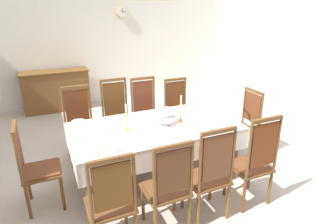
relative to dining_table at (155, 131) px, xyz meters
name	(u,v)px	position (x,y,z in m)	size (l,w,h in m)	color
ground	(151,172)	(0.00, 0.17, -0.72)	(6.82, 7.15, 0.04)	#BCB2A8
back_wall	(94,39)	(0.00, 3.79, 0.80)	(6.82, 0.08, 3.00)	silver
right_wall	(335,51)	(3.45, 0.17, 0.80)	(0.08, 7.15, 3.00)	silver
dining_table	(155,131)	(0.00, 0.00, 0.00)	(2.14, 1.14, 0.78)	brown
tablecloth	(155,130)	(0.00, 0.00, 0.01)	(2.16, 1.16, 0.29)	white
chair_south_a	(111,201)	(-0.83, -0.97, -0.15)	(0.44, 0.42, 1.07)	brown
chair_north_a	(80,124)	(-0.83, 0.98, -0.13)	(0.44, 0.42, 1.13)	brown
chair_south_b	(168,186)	(-0.26, -0.97, -0.15)	(0.44, 0.42, 1.07)	brown
chair_north_b	(117,117)	(-0.26, 0.98, -0.11)	(0.44, 0.42, 1.19)	brown
chair_south_c	(210,173)	(0.23, -0.98, -0.13)	(0.44, 0.42, 1.13)	brown
chair_north_c	(146,113)	(0.23, 0.98, -0.12)	(0.44, 0.42, 1.16)	brown
chair_south_d	(254,161)	(0.82, -0.98, -0.13)	(0.44, 0.42, 1.15)	brown
chair_north_d	(178,110)	(0.82, 0.98, -0.15)	(0.44, 0.42, 1.08)	brown
chair_head_west	(34,166)	(-1.47, 0.00, -0.15)	(0.42, 0.44, 1.07)	brown
chair_head_east	(244,124)	(1.47, 0.00, -0.15)	(0.42, 0.44, 1.07)	brown
soup_tureen	(165,115)	(0.14, 0.00, 0.20)	(0.32, 0.32, 0.25)	white
candlestick_west	(127,120)	(-0.38, 0.00, 0.22)	(0.07, 0.07, 0.35)	gold
candlestick_east	(181,111)	(0.38, 0.00, 0.22)	(0.07, 0.07, 0.36)	gold
bowl_near_left	(115,149)	(-0.65, -0.46, 0.09)	(0.14, 0.14, 0.03)	white
bowl_near_right	(78,122)	(-0.90, 0.47, 0.10)	(0.19, 0.19, 0.04)	white
spoon_primary	(106,151)	(-0.74, -0.43, 0.08)	(0.06, 0.17, 0.01)	gold
spoon_secondary	(68,124)	(-1.03, 0.50, 0.08)	(0.05, 0.18, 0.01)	gold
sideboard	(57,91)	(-1.00, 3.47, -0.25)	(1.44, 0.48, 0.90)	brown
mounted_clock	(122,12)	(0.68, 3.72, 1.41)	(0.29, 0.06, 0.29)	#D1B251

